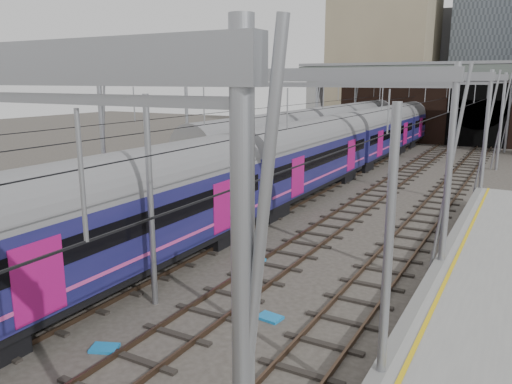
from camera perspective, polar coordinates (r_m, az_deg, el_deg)
The scene contains 11 objects.
ground at distance 16.37m, azimuth -16.10°, elevation -14.77°, with size 160.00×160.00×0.00m, color #38332D.
tracks at distance 28.17m, azimuth 5.89°, elevation -2.59°, with size 14.40×80.00×0.22m.
overhead_line at distance 33.27m, azimuth 10.65°, elevation 11.03°, with size 16.80×80.00×8.00m.
retaining_wall at distance 62.72m, azimuth 20.84°, elevation 9.07°, with size 28.00×2.75×9.00m.
overbridge at distance 57.03m, azimuth 18.74°, elevation 11.90°, with size 28.00×3.00×9.25m.
city_skyline at distance 81.48m, azimuth 24.62°, elevation 18.43°, with size 37.50×27.50×60.00m.
train_main at distance 40.13m, azimuth 10.57°, elevation 5.52°, with size 2.91×67.18×4.96m.
train_second at distance 50.67m, azimuth 9.85°, elevation 7.06°, with size 2.99×51.86×5.08m.
equip_cover_a at distance 15.30m, azimuth -16.93°, elevation -16.70°, with size 0.75×0.53×0.09m, color #1871B4.
equip_cover_b at distance 21.01m, azimuth -0.34°, elevation -7.81°, with size 0.92×0.65×0.11m, color #1871B4.
equip_cover_c at distance 16.33m, azimuth 1.59°, elevation -14.14°, with size 0.77×0.54×0.09m, color #1871B4.
Camera 1 is at (10.59, -10.04, 7.41)m, focal length 35.00 mm.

